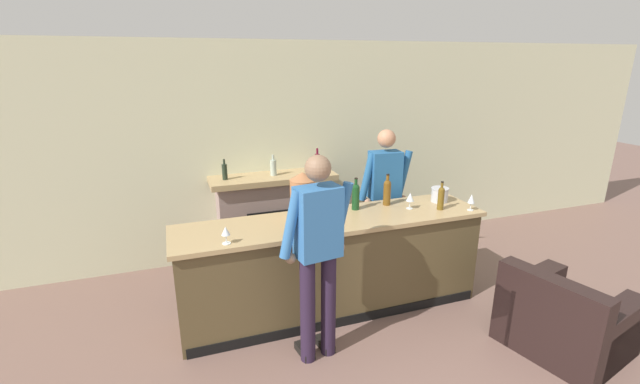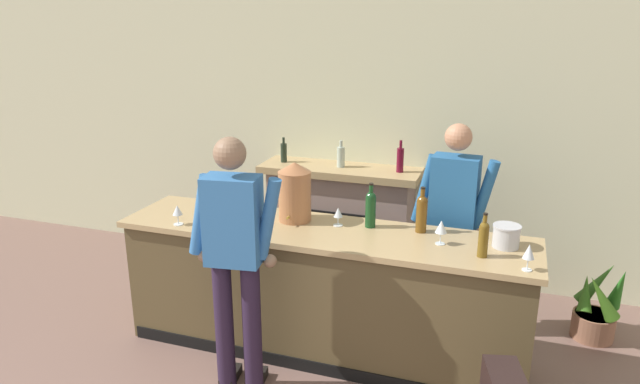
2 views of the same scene
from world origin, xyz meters
The scene contains 15 objects.
wall_back_panel centered at (0.00, 4.49, 1.38)m, with size 12.00×0.07×2.75m.
bar_counter centered at (0.01, 2.86, 0.51)m, with size 3.13×0.72×1.01m.
fireplace_stone centered at (-0.26, 4.23, 0.58)m, with size 1.56×0.52×1.44m.
potted_plant_corner centered at (2.07, 3.76, 0.26)m, with size 0.38×0.38×0.70m.
person_customer centered at (-0.38, 2.21, 1.01)m, with size 0.65×0.34×1.82m.
person_bartender centered at (0.90, 3.47, 0.98)m, with size 0.66×0.32×1.76m.
copper_dispenser centered at (-0.26, 3.00, 1.25)m, with size 0.26×0.29×0.47m.
ice_bucket_steel centered at (1.31, 2.97, 1.09)m, with size 0.19×0.19×0.16m.
wine_bottle_burgundy_dark centered at (0.71, 3.06, 1.17)m, with size 0.08×0.08×0.34m.
wine_bottle_rose_blush centered at (1.17, 2.74, 1.15)m, with size 0.07×0.07×0.30m.
wine_bottle_merlot_tall centered at (0.33, 3.04, 1.17)m, with size 0.08×0.08×0.34m.
wine_glass_front_right centered at (0.10, 2.99, 1.11)m, with size 0.07×0.07×0.14m.
wine_glass_by_dispenser centered at (1.45, 2.61, 1.14)m, with size 0.07×0.07×0.18m.
wine_glass_front_left centered at (0.88, 2.87, 1.14)m, with size 0.08×0.08×0.17m.
wine_glass_mid_counter centered at (-1.06, 2.61, 1.12)m, with size 0.08×0.08×0.16m.
Camera 2 is at (1.29, -0.89, 2.54)m, focal length 32.00 mm.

